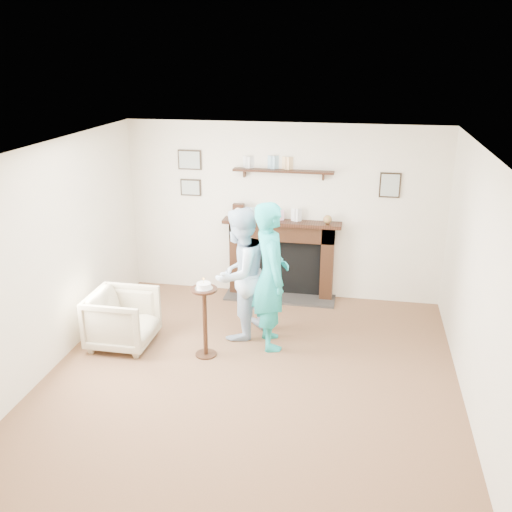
% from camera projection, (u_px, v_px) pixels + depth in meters
% --- Properties ---
extents(ground, '(5.00, 5.00, 0.00)m').
position_uv_depth(ground, '(249.00, 382.00, 6.21)').
color(ground, brown).
rests_on(ground, ground).
extents(room_shell, '(4.54, 5.02, 2.52)m').
position_uv_depth(room_shell, '(260.00, 222.00, 6.30)').
color(room_shell, '#F3E7CE').
rests_on(room_shell, ground).
extents(armchair, '(0.76, 0.74, 0.69)m').
position_uv_depth(armchair, '(125.00, 344.00, 7.02)').
color(armchair, tan).
rests_on(armchair, ground).
extents(man, '(0.91, 1.00, 1.66)m').
position_uv_depth(man, '(240.00, 334.00, 7.25)').
color(man, '#ACBFD7').
rests_on(man, ground).
extents(woman, '(0.63, 0.76, 1.80)m').
position_uv_depth(woman, '(270.00, 344.00, 7.03)').
color(woman, teal).
rests_on(woman, ground).
extents(pedestal_table, '(0.31, 0.31, 0.98)m').
position_uv_depth(pedestal_table, '(204.00, 309.00, 6.56)').
color(pedestal_table, black).
rests_on(pedestal_table, ground).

